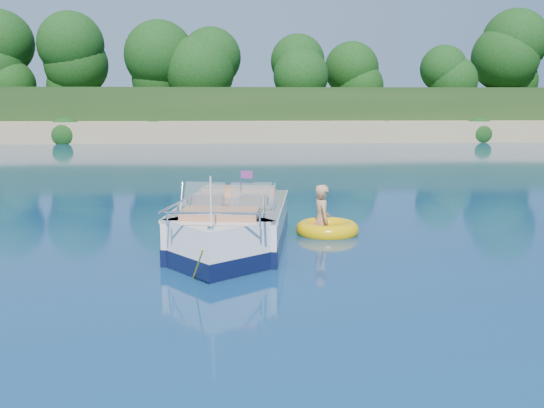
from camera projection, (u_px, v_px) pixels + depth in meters
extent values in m
plane|color=#0A2449|center=(355.00, 292.00, 9.29)|extent=(160.00, 160.00, 0.00)
cube|color=tan|center=(260.00, 134.00, 46.62)|extent=(170.00, 8.00, 2.00)
cube|color=#173415|center=(252.00, 118.00, 73.12)|extent=(170.00, 56.00, 6.00)
cylinder|color=#321D10|center=(31.00, 99.00, 47.62)|extent=(0.44, 0.44, 3.20)
sphere|color=black|center=(28.00, 60.00, 47.12)|extent=(5.28, 5.28, 5.28)
cylinder|color=#321D10|center=(258.00, 97.00, 50.09)|extent=(0.44, 0.44, 3.60)
sphere|color=black|center=(258.00, 55.00, 49.52)|extent=(5.94, 5.94, 5.94)
cylinder|color=#321D10|center=(504.00, 103.00, 49.34)|extent=(0.44, 0.44, 2.60)
sphere|color=black|center=(506.00, 72.00, 48.93)|extent=(4.29, 4.29, 4.29)
cube|color=white|center=(233.00, 229.00, 12.44)|extent=(2.52, 4.08, 1.07)
cube|color=white|center=(219.00, 250.00, 10.64)|extent=(2.02, 2.02, 1.07)
cube|color=black|center=(233.00, 236.00, 12.46)|extent=(2.55, 4.12, 0.31)
cube|color=black|center=(219.00, 258.00, 10.67)|extent=(2.06, 2.06, 0.31)
cube|color=tan|center=(235.00, 212.00, 12.69)|extent=(1.96, 2.88, 0.10)
cube|color=white|center=(233.00, 204.00, 12.35)|extent=(2.56, 4.09, 0.06)
cube|color=black|center=(245.00, 209.00, 14.51)|extent=(0.60, 0.43, 0.92)
cube|color=#8C9EA5|center=(204.00, 195.00, 11.64)|extent=(0.84, 0.47, 0.49)
cube|color=#8C9EA5|center=(251.00, 196.00, 11.57)|extent=(0.80, 0.28, 0.49)
cube|color=#B97855|center=(208.00, 205.00, 12.13)|extent=(0.63, 0.63, 0.41)
cube|color=#B97855|center=(254.00, 205.00, 12.07)|extent=(0.63, 0.63, 0.41)
cube|color=#B97855|center=(239.00, 195.00, 13.35)|extent=(1.65, 0.76, 0.39)
cube|color=#B97855|center=(221.00, 219.00, 10.75)|extent=(1.43, 0.93, 0.35)
cylinder|color=white|center=(211.00, 203.00, 9.72)|extent=(0.03, 0.03, 0.87)
cube|color=red|center=(247.00, 174.00, 11.51)|extent=(0.22, 0.04, 0.14)
cube|color=silver|center=(211.00, 228.00, 9.74)|extent=(0.11, 0.07, 0.05)
cylinder|color=yellow|center=(198.00, 265.00, 9.48)|extent=(0.26, 1.08, 0.78)
torus|color=#FFBA04|center=(327.00, 229.00, 13.42)|extent=(1.80, 1.80, 0.37)
torus|color=red|center=(327.00, 229.00, 13.42)|extent=(1.48, 1.48, 0.12)
imported|color=tan|center=(321.00, 233.00, 13.44)|extent=(0.56, 0.94, 1.73)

